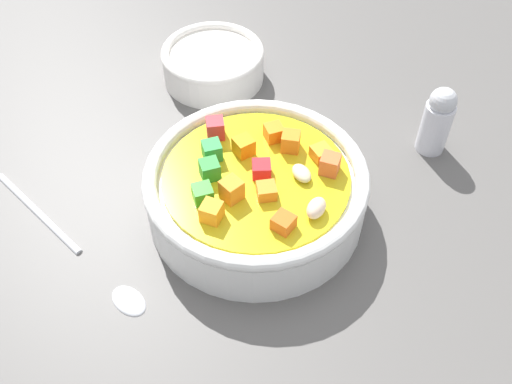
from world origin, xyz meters
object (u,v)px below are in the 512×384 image
at_px(spoon, 82,254).
at_px(soup_bowl_main, 256,190).
at_px(side_bowl_small, 213,63).
at_px(pepper_shaker, 437,120).

bearing_deg(spoon, soup_bowl_main, 62.61).
relative_size(soup_bowl_main, side_bowl_small, 1.72).
xyz_separation_m(side_bowl_small, pepper_shaker, (-0.19, -0.17, 0.02)).
relative_size(soup_bowl_main, pepper_shaker, 2.66).
bearing_deg(side_bowl_small, soup_bowl_main, 172.54).
bearing_deg(soup_bowl_main, spoon, 87.70).
bearing_deg(pepper_shaker, spoon, 91.29).
distance_m(spoon, side_bowl_small, 0.28).
distance_m(soup_bowl_main, spoon, 0.17).
height_order(soup_bowl_main, side_bowl_small, soup_bowl_main).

